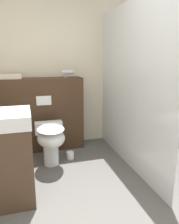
# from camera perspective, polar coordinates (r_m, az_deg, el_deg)

# --- Properties ---
(wall_back) EXTENTS (8.00, 0.06, 2.50)m
(wall_back) POSITION_cam_1_polar(r_m,az_deg,el_deg) (3.71, -5.51, 10.78)
(wall_back) COLOR beige
(wall_back) RESTS_ON ground_plane
(partition_panel) EXTENTS (1.23, 0.30, 1.15)m
(partition_panel) POSITION_cam_1_polar(r_m,az_deg,el_deg) (3.54, -11.84, -0.66)
(partition_panel) COLOR #3D2819
(partition_panel) RESTS_ON ground_plane
(shower_glass) EXTENTS (0.04, 2.04, 2.15)m
(shower_glass) POSITION_cam_1_polar(r_m,az_deg,el_deg) (2.92, 10.54, 6.35)
(shower_glass) COLOR silver
(shower_glass) RESTS_ON ground_plane
(toilet) EXTENTS (0.39, 0.58, 0.56)m
(toilet) POSITION_cam_1_polar(r_m,az_deg,el_deg) (3.03, -10.10, -7.05)
(toilet) COLOR white
(toilet) RESTS_ON ground_plane
(sink_vanity) EXTENTS (0.65, 0.54, 1.09)m
(sink_vanity) POSITION_cam_1_polar(r_m,az_deg,el_deg) (2.42, -22.35, -11.02)
(sink_vanity) COLOR #473323
(sink_vanity) RESTS_ON ground_plane
(hair_drier) EXTENTS (0.21, 0.07, 0.11)m
(hair_drier) POSITION_cam_1_polar(r_m,az_deg,el_deg) (3.46, -5.64, 10.28)
(hair_drier) COLOR #B7B7BC
(hair_drier) RESTS_ON partition_panel
(folded_towel) EXTENTS (0.30, 0.16, 0.07)m
(folded_towel) POSITION_cam_1_polar(r_m,az_deg,el_deg) (3.41, -19.83, 8.70)
(folded_towel) COLOR beige
(folded_towel) RESTS_ON partition_panel
(spare_toilet_roll) EXTENTS (0.11, 0.11, 0.10)m
(spare_toilet_roll) POSITION_cam_1_polar(r_m,az_deg,el_deg) (3.31, -5.07, -11.17)
(spare_toilet_roll) COLOR white
(spare_toilet_roll) RESTS_ON ground_plane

